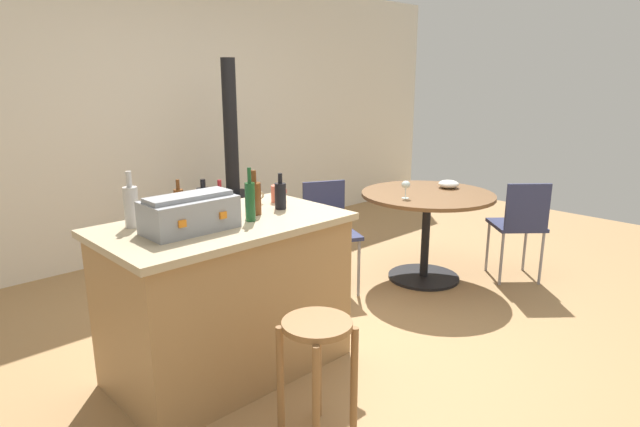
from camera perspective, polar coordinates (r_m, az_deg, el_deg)
The scene contains 20 objects.
ground_plane at distance 3.81m, azimuth 3.92°, elevation -12.15°, with size 8.80×8.80×0.00m, color #A37A4C.
back_wall at distance 5.48m, azimuth -16.41°, elevation 10.20°, with size 8.00×0.10×2.70m, color silver.
kitchen_island at distance 3.16m, azimuth -9.99°, elevation -8.86°, with size 1.37×0.81×0.92m.
wooden_stool at distance 2.55m, azimuth -0.31°, elevation -14.93°, with size 0.33×0.33×0.62m.
dining_table at distance 4.56m, azimuth 11.47°, elevation 0.04°, with size 1.11×1.11×0.76m.
folding_chair_near at distance 4.76m, azimuth 20.82°, elevation -0.88°, with size 0.56×0.56×0.88m.
folding_chair_far at distance 4.29m, azimuth 0.94°, elevation -1.44°, with size 0.53×0.53×0.88m.
wood_stove at distance 5.12m, azimuth -9.28°, elevation 0.28°, with size 0.44×0.45×1.88m.
toolbox at distance 2.84m, azimuth -13.92°, elevation 0.02°, with size 0.47×0.27×0.20m.
bottle_0 at distance 3.25m, azimuth -10.76°, elevation 1.62°, with size 0.07×0.07×0.19m.
bottle_1 at distance 3.11m, azimuth -7.13°, elevation 1.73°, with size 0.08×0.08×0.26m.
bottle_2 at distance 3.19m, azimuth -15.02°, elevation 1.30°, with size 0.06×0.06×0.21m.
bottle_3 at distance 2.99m, azimuth -19.75°, elevation 0.81°, with size 0.08×0.08×0.30m.
bottle_4 at distance 2.96m, azimuth -7.57°, elevation 1.39°, with size 0.06×0.06×0.30m.
bottle_5 at distance 3.25m, azimuth -12.47°, elevation 1.58°, with size 0.08×0.08×0.19m.
bottle_6 at distance 3.22m, azimuth -4.30°, elevation 1.99°, with size 0.07×0.07×0.22m.
cup_0 at distance 3.34m, azimuth -7.10°, elevation 1.77°, with size 0.12×0.08×0.10m.
cup_1 at distance 3.42m, azimuth -4.59°, elevation 2.16°, with size 0.12×0.08×0.11m.
wine_glass at distance 4.26m, azimuth 9.27°, elevation 3.02°, with size 0.07×0.07×0.14m.
serving_bowl at distance 4.76m, azimuth 13.74°, elevation 3.11°, with size 0.18×0.18×0.07m, color white.
Camera 1 is at (-2.53, -2.28, 1.71)m, focal length 29.58 mm.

